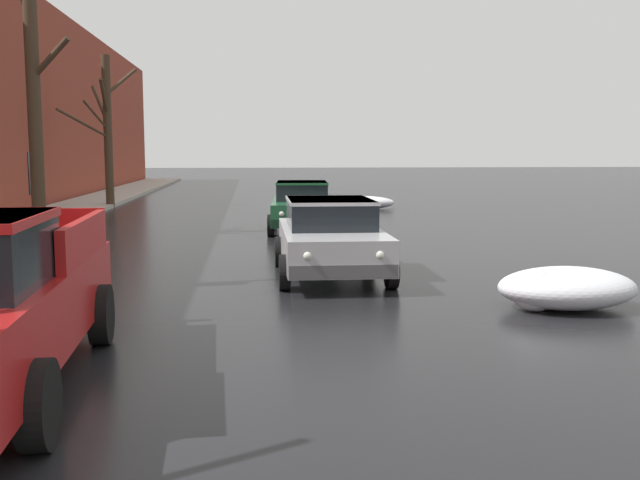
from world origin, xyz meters
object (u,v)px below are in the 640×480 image
(bare_tree_mid_block, at_px, (34,94))
(sedan_green_parked_kerbside_mid, at_px, (302,205))
(bare_tree_far_down_block, at_px, (107,127))
(sedan_silver_parked_kerbside_close, at_px, (330,236))

(bare_tree_mid_block, height_order, sedan_green_parked_kerbside_mid, bare_tree_mid_block)
(bare_tree_far_down_block, relative_size, sedan_silver_parked_kerbside_close, 1.46)
(bare_tree_mid_block, xyz_separation_m, bare_tree_far_down_block, (-0.02, 9.95, -0.53))
(sedan_green_parked_kerbside_mid, bearing_deg, bare_tree_far_down_block, 127.49)
(bare_tree_far_down_block, distance_m, sedan_silver_parked_kerbside_close, 18.62)
(sedan_green_parked_kerbside_mid, bearing_deg, bare_tree_mid_block, -175.32)
(bare_tree_far_down_block, distance_m, sedan_green_parked_kerbside_mid, 12.07)
(bare_tree_far_down_block, relative_size, sedan_green_parked_kerbside_mid, 1.42)
(bare_tree_far_down_block, height_order, sedan_silver_parked_kerbside_close, bare_tree_far_down_block)
(bare_tree_mid_block, xyz_separation_m, sedan_silver_parked_kerbside_close, (7.16, -7.04, -3.04))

